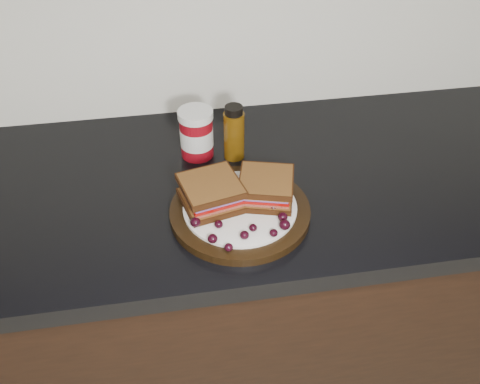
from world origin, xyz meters
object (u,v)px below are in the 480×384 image
object	(u,v)px
plate	(240,212)
sandwich_left	(211,193)
condiment_jar	(196,133)
oil_bottle	(234,132)

from	to	relation	value
plate	sandwich_left	world-z (taller)	sandwich_left
plate	condiment_jar	size ratio (longest dim) A/B	2.44
plate	oil_bottle	bearing A→B (deg)	84.46
plate	condiment_jar	xyz separation A→B (m)	(-0.06, 0.22, 0.05)
sandwich_left	condiment_jar	xyz separation A→B (m)	(-0.01, 0.20, 0.01)
plate	sandwich_left	distance (m)	0.07
condiment_jar	oil_bottle	world-z (taller)	oil_bottle
sandwich_left	oil_bottle	bearing A→B (deg)	54.79
sandwich_left	condiment_jar	bearing A→B (deg)	79.19
plate	oil_bottle	size ratio (longest dim) A/B	2.15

